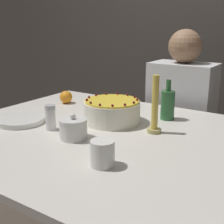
{
  "coord_description": "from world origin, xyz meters",
  "views": [
    {
      "loc": [
        0.81,
        -1.07,
        1.25
      ],
      "look_at": [
        -0.01,
        0.15,
        0.82
      ],
      "focal_mm": 50.0,
      "sensor_mm": 36.0,
      "label": 1
    }
  ],
  "objects_px": {
    "person_man_blue_shirt": "(179,136)",
    "sugar_bowl": "(73,129)",
    "candle": "(155,110)",
    "sugar_shaker": "(50,117)",
    "bottle": "(168,104)",
    "cake": "(112,111)"
  },
  "relations": [
    {
      "from": "candle",
      "to": "cake",
      "type": "bearing_deg",
      "value": 175.19
    },
    {
      "from": "cake",
      "to": "bottle",
      "type": "height_order",
      "value": "bottle"
    },
    {
      "from": "person_man_blue_shirt",
      "to": "cake",
      "type": "bearing_deg",
      "value": 80.11
    },
    {
      "from": "cake",
      "to": "sugar_shaker",
      "type": "relative_size",
      "value": 2.37
    },
    {
      "from": "cake",
      "to": "bottle",
      "type": "xyz_separation_m",
      "value": [
        0.21,
        0.2,
        0.02
      ]
    },
    {
      "from": "cake",
      "to": "bottle",
      "type": "relative_size",
      "value": 1.36
    },
    {
      "from": "sugar_shaker",
      "to": "person_man_blue_shirt",
      "type": "bearing_deg",
      "value": 72.26
    },
    {
      "from": "person_man_blue_shirt",
      "to": "sugar_bowl",
      "type": "bearing_deg",
      "value": 82.36
    },
    {
      "from": "cake",
      "to": "candle",
      "type": "distance_m",
      "value": 0.25
    },
    {
      "from": "candle",
      "to": "sugar_shaker",
      "type": "bearing_deg",
      "value": -151.07
    },
    {
      "from": "candle",
      "to": "bottle",
      "type": "bearing_deg",
      "value": 98.88
    },
    {
      "from": "sugar_shaker",
      "to": "bottle",
      "type": "bearing_deg",
      "value": 49.6
    },
    {
      "from": "sugar_shaker",
      "to": "bottle",
      "type": "relative_size",
      "value": 0.57
    },
    {
      "from": "bottle",
      "to": "sugar_shaker",
      "type": "bearing_deg",
      "value": -130.4
    },
    {
      "from": "sugar_bowl",
      "to": "sugar_shaker",
      "type": "height_order",
      "value": "sugar_shaker"
    },
    {
      "from": "cake",
      "to": "person_man_blue_shirt",
      "type": "height_order",
      "value": "person_man_blue_shirt"
    },
    {
      "from": "candle",
      "to": "bottle",
      "type": "xyz_separation_m",
      "value": [
        -0.03,
        0.22,
        -0.03
      ]
    },
    {
      "from": "cake",
      "to": "person_man_blue_shirt",
      "type": "bearing_deg",
      "value": 80.11
    },
    {
      "from": "sugar_bowl",
      "to": "candle",
      "type": "height_order",
      "value": "candle"
    },
    {
      "from": "bottle",
      "to": "candle",
      "type": "bearing_deg",
      "value": -81.12
    },
    {
      "from": "candle",
      "to": "person_man_blue_shirt",
      "type": "relative_size",
      "value": 0.21
    },
    {
      "from": "sugar_bowl",
      "to": "candle",
      "type": "bearing_deg",
      "value": 45.73
    }
  ]
}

